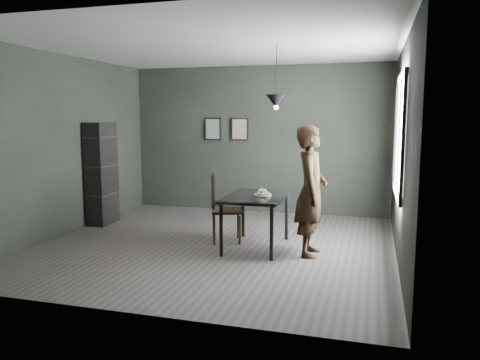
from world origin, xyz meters
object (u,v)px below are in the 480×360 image
(woman, at_px, (311,191))
(white_plate, at_px, (263,195))
(cafe_table, at_px, (256,201))
(shelf_unit, at_px, (101,174))
(pendant_lamp, at_px, (276,101))
(wood_chair, at_px, (220,204))

(woman, bearing_deg, white_plate, 76.52)
(cafe_table, distance_m, woman, 0.82)
(shelf_unit, bearing_deg, pendant_lamp, -12.80)
(white_plate, distance_m, wood_chair, 0.73)
(white_plate, distance_m, pendant_lamp, 1.31)
(woman, height_order, wood_chair, woman)
(cafe_table, distance_m, wood_chair, 0.62)
(wood_chair, bearing_deg, cafe_table, -36.30)
(cafe_table, relative_size, shelf_unit, 0.69)
(pendant_lamp, bearing_deg, woman, -24.53)
(cafe_table, height_order, shelf_unit, shelf_unit)
(woman, height_order, pendant_lamp, pendant_lamp)
(shelf_unit, height_order, pendant_lamp, pendant_lamp)
(wood_chair, relative_size, pendant_lamp, 1.15)
(white_plate, relative_size, woman, 0.13)
(woman, distance_m, pendant_lamp, 1.32)
(cafe_table, xyz_separation_m, white_plate, (0.10, -0.02, 0.08))
(woman, bearing_deg, pendant_lamp, 62.43)
(shelf_unit, bearing_deg, cafe_table, -15.59)
(pendant_lamp, bearing_deg, white_plate, -142.69)
(woman, xyz_separation_m, pendant_lamp, (-0.53, 0.24, 1.18))
(white_plate, xyz_separation_m, shelf_unit, (-3.02, 0.75, 0.11))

